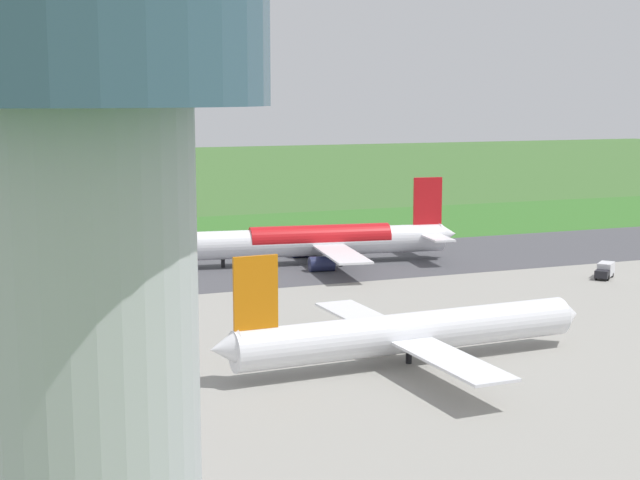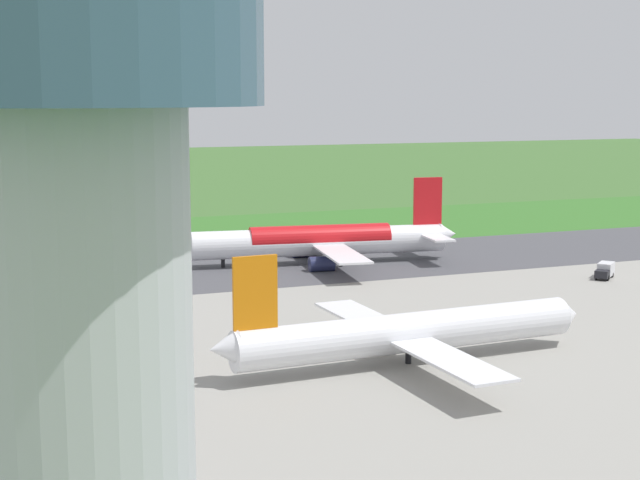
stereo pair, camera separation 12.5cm
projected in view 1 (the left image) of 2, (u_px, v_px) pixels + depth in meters
name	position (u px, v px, depth m)	size (l,w,h in m)	color
ground_plane	(338.00, 262.00, 176.58)	(800.00, 800.00, 0.00)	#3D662D
runway_asphalt	(338.00, 262.00, 176.57)	(600.00, 37.59, 0.06)	#47474C
apron_concrete	(565.00, 361.00, 110.94)	(440.00, 110.00, 0.05)	gray
grass_verge_foreground	(278.00, 237.00, 208.83)	(600.00, 80.00, 0.04)	#346B27
airliner_main	(322.00, 241.00, 174.72)	(54.08, 44.41, 15.88)	white
airliner_parked_mid	(407.00, 332.00, 109.19)	(48.50, 39.63, 14.17)	white
service_truck_baggage	(605.00, 270.00, 161.07)	(5.89, 5.45, 2.65)	black
service_car_followme	(87.00, 292.00, 145.59)	(3.74, 4.52, 1.62)	black
no_stopping_sign	(340.00, 229.00, 211.57)	(0.60, 0.10, 2.31)	slate
traffic_cone_orange	(309.00, 232.00, 214.35)	(0.40, 0.40, 0.55)	orange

